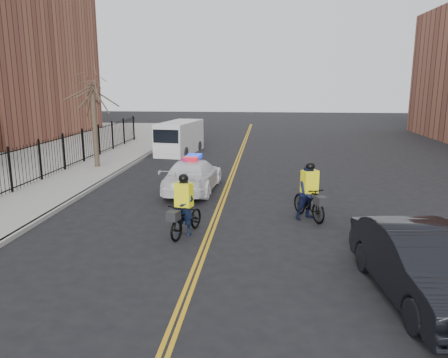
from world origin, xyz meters
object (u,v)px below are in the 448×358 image
police_cruiser (193,175)px  cargo_van (179,138)px  cyclist_near (184,214)px  cyclist_far (309,197)px  dark_sedan (422,265)px

police_cruiser → cargo_van: cargo_van is taller
cyclist_near → cyclist_far: bearing=43.3°
dark_sedan → cargo_van: bearing=108.3°
dark_sedan → cyclist_near: cyclist_near is taller
cargo_van → cyclist_far: bearing=-53.6°
cyclist_far → cyclist_near: bearing=-179.8°
police_cruiser → cyclist_near: 5.70m
dark_sedan → cyclist_near: (-5.96, 3.65, -0.12)m
dark_sedan → cyclist_far: bearing=101.7°
police_cruiser → cargo_van: size_ratio=0.94×
police_cruiser → cyclist_near: cyclist_near is taller
police_cruiser → dark_sedan: bearing=127.9°
police_cruiser → dark_sedan: size_ratio=1.02×
cyclist_near → dark_sedan: bearing=-14.6°
cyclist_far → cargo_van: bearing=91.6°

